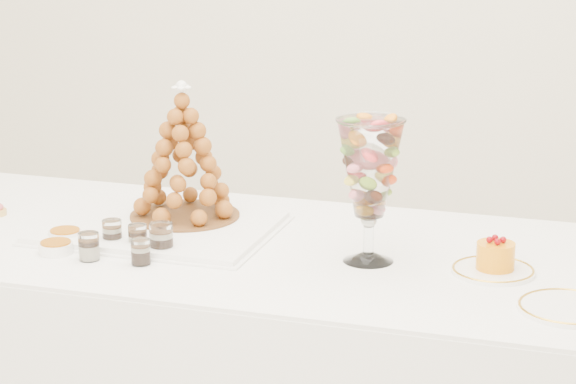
% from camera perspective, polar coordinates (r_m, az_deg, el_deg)
% --- Properties ---
extents(lace_tray, '(0.58, 0.44, 0.02)m').
position_cam_1_polar(lace_tray, '(2.93, -6.58, -1.83)').
color(lace_tray, white).
rests_on(lace_tray, buffet_table).
extents(macaron_vase, '(0.16, 0.16, 0.35)m').
position_cam_1_polar(macaron_vase, '(2.63, 4.18, 1.11)').
color(macaron_vase, white).
rests_on(macaron_vase, buffet_table).
extents(cake_plate, '(0.20, 0.20, 0.01)m').
position_cam_1_polar(cake_plate, '(2.66, 10.37, -3.96)').
color(cake_plate, white).
rests_on(cake_plate, buffet_table).
extents(spare_plate, '(0.22, 0.22, 0.01)m').
position_cam_1_polar(spare_plate, '(2.46, 14.03, -5.74)').
color(spare_plate, white).
rests_on(spare_plate, buffet_table).
extents(verrine_a, '(0.06, 0.06, 0.07)m').
position_cam_1_polar(verrine_a, '(2.83, -8.92, -2.05)').
color(verrine_a, white).
rests_on(verrine_a, buffet_table).
extents(verrine_b, '(0.05, 0.05, 0.06)m').
position_cam_1_polar(verrine_b, '(2.79, -7.64, -2.27)').
color(verrine_b, white).
rests_on(verrine_b, buffet_table).
extents(verrine_c, '(0.07, 0.07, 0.08)m').
position_cam_1_polar(verrine_c, '(2.75, -6.45, -2.37)').
color(verrine_c, white).
rests_on(verrine_c, buffet_table).
extents(verrine_d, '(0.05, 0.05, 0.07)m').
position_cam_1_polar(verrine_d, '(2.73, -10.08, -2.74)').
color(verrine_d, white).
rests_on(verrine_d, buffet_table).
extents(verrine_e, '(0.05, 0.05, 0.06)m').
position_cam_1_polar(verrine_e, '(2.68, -7.50, -3.04)').
color(verrine_e, white).
rests_on(verrine_e, buffet_table).
extents(ramekin_back, '(0.08, 0.08, 0.03)m').
position_cam_1_polar(ramekin_back, '(2.89, -11.25, -2.20)').
color(ramekin_back, white).
rests_on(ramekin_back, buffet_table).
extents(ramekin_front, '(0.08, 0.08, 0.03)m').
position_cam_1_polar(ramekin_front, '(2.80, -11.71, -2.81)').
color(ramekin_front, white).
rests_on(ramekin_front, buffet_table).
extents(croquembouche, '(0.30, 0.30, 0.36)m').
position_cam_1_polar(croquembouche, '(2.94, -5.35, 2.06)').
color(croquembouche, brown).
rests_on(croquembouche, lace_tray).
extents(mousse_cake, '(0.09, 0.09, 0.08)m').
position_cam_1_polar(mousse_cake, '(2.65, 10.50, -3.18)').
color(mousse_cake, orange).
rests_on(mousse_cake, cake_plate).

